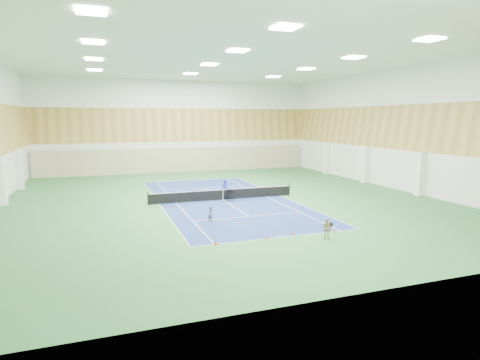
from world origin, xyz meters
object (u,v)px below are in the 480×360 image
at_px(child_apron, 327,229).
at_px(ball_cart, 230,195).
at_px(child_court, 211,214).
at_px(coach, 225,188).
at_px(tennis_net, 223,194).

distance_m(child_apron, ball_cart, 12.58).
bearing_deg(child_apron, ball_cart, 123.08).
relative_size(child_court, child_apron, 0.87).
height_order(coach, child_court, coach).
distance_m(coach, ball_cart, 1.83).
height_order(child_apron, ball_cart, child_apron).
distance_m(coach, child_apron, 14.35).
bearing_deg(ball_cart, child_apron, -80.81).
height_order(tennis_net, ball_cart, tennis_net).
xyz_separation_m(tennis_net, coach, (0.53, 1.20, 0.24)).
bearing_deg(tennis_net, child_apron, -79.70).
relative_size(tennis_net, ball_cart, 13.07).
xyz_separation_m(child_court, child_apron, (5.30, -6.16, 0.08)).
height_order(tennis_net, child_apron, child_apron).
xyz_separation_m(coach, ball_cart, (-0.11, -1.80, -0.30)).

